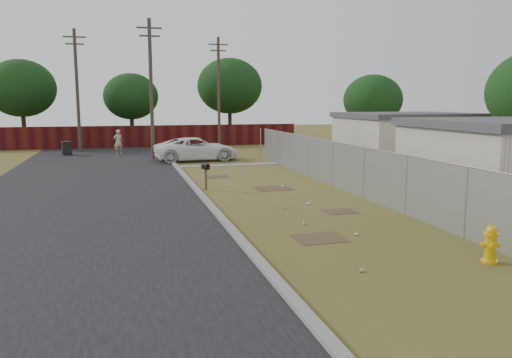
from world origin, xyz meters
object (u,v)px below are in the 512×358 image
object	(u,v)px
pedestrian	(118,142)
trash_bin	(66,148)
fire_hydrant	(491,245)
mailbox	(206,169)
pickup_truck	(197,149)

from	to	relation	value
pedestrian	trash_bin	world-z (taller)	pedestrian
fire_hydrant	pedestrian	size ratio (longest dim) A/B	0.53
fire_hydrant	mailbox	xyz separation A→B (m)	(-4.84, 11.43, 0.48)
pedestrian	trash_bin	bearing A→B (deg)	-25.49
mailbox	pickup_truck	bearing A→B (deg)	83.60
mailbox	pickup_truck	xyz separation A→B (m)	(1.21, 10.84, -0.17)
pickup_truck	trash_bin	bearing A→B (deg)	51.50
mailbox	fire_hydrant	bearing A→B (deg)	-67.06
fire_hydrant	pedestrian	xyz separation A→B (m)	(-8.49, 27.57, 0.45)
fire_hydrant	pickup_truck	size ratio (longest dim) A/B	0.17
mailbox	pickup_truck	world-z (taller)	pickup_truck
mailbox	pedestrian	bearing A→B (deg)	102.74
fire_hydrant	mailbox	size ratio (longest dim) A/B	0.81
fire_hydrant	trash_bin	bearing A→B (deg)	113.30
trash_bin	pickup_truck	bearing A→B (deg)	-34.02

